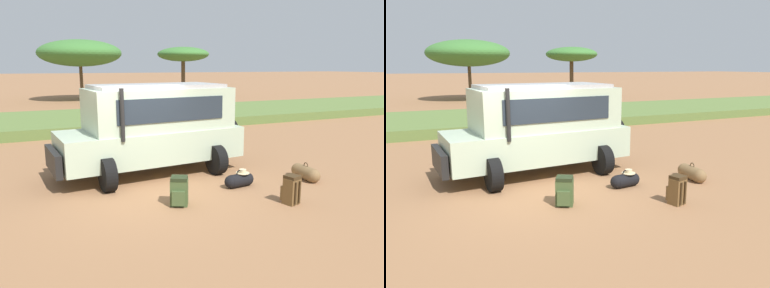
{
  "view_description": "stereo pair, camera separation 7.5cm",
  "coord_description": "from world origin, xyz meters",
  "views": [
    {
      "loc": [
        -2.53,
        -8.12,
        2.92
      ],
      "look_at": [
        1.25,
        0.26,
        1.0
      ],
      "focal_mm": 35.0,
      "sensor_mm": 36.0,
      "label": 1
    },
    {
      "loc": [
        -2.46,
        -8.15,
        2.92
      ],
      "look_at": [
        1.25,
        0.26,
        1.0
      ],
      "focal_mm": 35.0,
      "sensor_mm": 36.0,
      "label": 2
    }
  ],
  "objects": [
    {
      "name": "backpack_cluster_center",
      "position": [
        2.57,
        -2.01,
        0.31
      ],
      "size": [
        0.36,
        0.42,
        0.64
      ],
      "color": "brown",
      "rests_on": "ground_plane"
    },
    {
      "name": "backpack_beside_front_wheel",
      "position": [
        0.34,
        -1.1,
        0.31
      ],
      "size": [
        0.47,
        0.49,
        0.63
      ],
      "color": "#42562D",
      "rests_on": "ground_plane"
    },
    {
      "name": "ground_plane",
      "position": [
        0.0,
        0.0,
        0.0
      ],
      "size": [
        320.0,
        320.0,
        0.0
      ],
      "primitive_type": "plane",
      "color": "#936642"
    },
    {
      "name": "acacia_tree_right_mid",
      "position": [
        12.27,
        26.87,
        4.04
      ],
      "size": [
        5.04,
        5.52,
        4.78
      ],
      "color": "brown",
      "rests_on": "ground_plane"
    },
    {
      "name": "grass_bank",
      "position": [
        0.0,
        11.25,
        0.22
      ],
      "size": [
        120.0,
        7.0,
        0.44
      ],
      "color": "#5B7538",
      "rests_on": "ground_plane"
    },
    {
      "name": "duffel_bag_soft_canvas",
      "position": [
        4.07,
        -0.73,
        0.18
      ],
      "size": [
        0.39,
        0.99,
        0.46
      ],
      "color": "brown",
      "rests_on": "ground_plane"
    },
    {
      "name": "acacia_tree_centre_back",
      "position": [
        2.22,
        25.78,
        4.0
      ],
      "size": [
        7.03,
        7.32,
        5.13
      ],
      "color": "brown",
      "rests_on": "ground_plane"
    },
    {
      "name": "safari_vehicle",
      "position": [
        0.69,
        1.53,
        1.29
      ],
      "size": [
        5.43,
        2.99,
        2.44
      ],
      "color": "#B2C6A8",
      "rests_on": "ground_plane"
    },
    {
      "name": "duffel_bag_low_black_case",
      "position": [
        2.16,
        -0.56,
        0.17
      ],
      "size": [
        0.81,
        0.38,
        0.43
      ],
      "color": "black",
      "rests_on": "ground_plane"
    }
  ]
}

